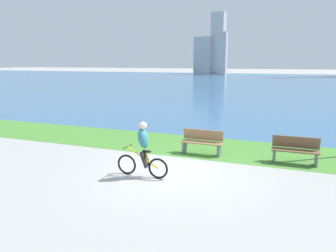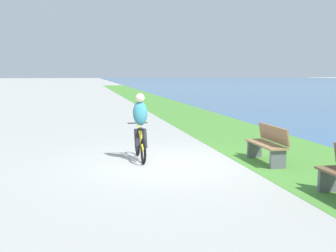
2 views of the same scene
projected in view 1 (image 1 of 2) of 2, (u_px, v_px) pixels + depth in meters
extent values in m
plane|color=#9E9E99|center=(171.00, 172.00, 10.00)|extent=(300.00, 300.00, 0.00)
cube|color=#478433|center=(200.00, 147.00, 13.02)|extent=(120.00, 3.40, 0.01)
cube|color=#386693|center=(274.00, 83.00, 52.52)|extent=(300.00, 83.09, 0.00)
torus|color=black|center=(127.00, 164.00, 9.78)|extent=(0.61, 0.06, 0.61)
torus|color=black|center=(158.00, 168.00, 9.41)|extent=(0.61, 0.06, 0.61)
cylinder|color=gold|center=(143.00, 157.00, 9.53)|extent=(1.00, 0.04, 0.60)
cylinder|color=gold|center=(147.00, 160.00, 9.49)|extent=(0.04, 0.04, 0.46)
cube|color=black|center=(147.00, 151.00, 9.45)|extent=(0.24, 0.10, 0.05)
cylinder|color=black|center=(128.00, 147.00, 9.65)|extent=(0.03, 0.52, 0.03)
ellipsoid|color=teal|center=(143.00, 138.00, 9.41)|extent=(0.40, 0.36, 0.65)
sphere|color=beige|center=(143.00, 125.00, 9.34)|extent=(0.22, 0.22, 0.22)
cylinder|color=#26262D|center=(144.00, 160.00, 9.42)|extent=(0.27, 0.11, 0.49)
cylinder|color=#26262D|center=(147.00, 158.00, 9.60)|extent=(0.27, 0.11, 0.49)
cube|color=brown|center=(295.00, 151.00, 10.75)|extent=(1.50, 0.45, 0.04)
cube|color=brown|center=(296.00, 142.00, 10.88)|extent=(1.50, 0.11, 0.40)
cube|color=#595960|center=(316.00, 159.00, 10.56)|extent=(0.08, 0.37, 0.45)
cube|color=#595960|center=(274.00, 155.00, 11.02)|extent=(0.08, 0.37, 0.45)
cube|color=olive|center=(202.00, 142.00, 11.85)|extent=(1.50, 0.45, 0.04)
cube|color=olive|center=(203.00, 135.00, 11.98)|extent=(1.50, 0.11, 0.40)
cube|color=#595960|center=(219.00, 150.00, 11.66)|extent=(0.08, 0.37, 0.45)
cube|color=#595960|center=(185.00, 147.00, 12.13)|extent=(0.08, 0.37, 0.45)
cube|color=#B7B7BC|center=(204.00, 56.00, 89.58)|extent=(4.43, 4.47, 9.93)
cube|color=#B7B7BC|center=(218.00, 44.00, 89.51)|extent=(3.48, 3.80, 16.45)
cube|color=#B7B7BC|center=(222.00, 54.00, 83.34)|extent=(2.17, 2.42, 10.80)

